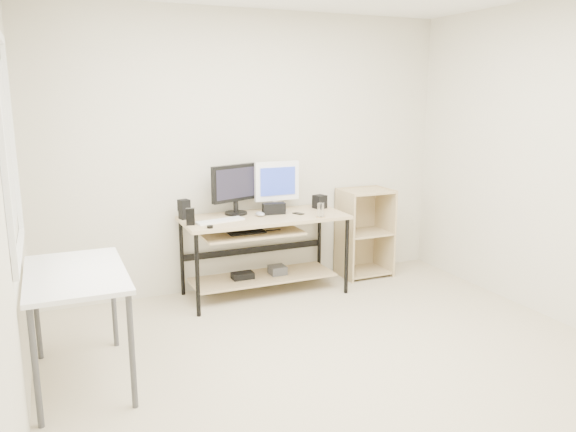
% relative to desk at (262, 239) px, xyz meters
% --- Properties ---
extents(room, '(4.01, 4.01, 2.62)m').
position_rel_desk_xyz_m(room, '(-0.11, -1.62, 0.78)').
color(room, '#C2B495').
rests_on(room, ground).
extents(desk, '(1.50, 0.65, 0.75)m').
position_rel_desk_xyz_m(desk, '(0.00, 0.00, 0.00)').
color(desk, tan).
rests_on(desk, ground).
extents(side_table, '(0.60, 1.00, 0.75)m').
position_rel_desk_xyz_m(side_table, '(-1.65, -1.06, 0.13)').
color(side_table, white).
rests_on(side_table, ground).
extents(shelf_unit, '(0.50, 0.40, 0.90)m').
position_rel_desk_xyz_m(shelf_unit, '(1.18, 0.16, -0.09)').
color(shelf_unit, tan).
rests_on(shelf_unit, ground).
extents(black_monitor, '(0.49, 0.22, 0.46)m').
position_rel_desk_xyz_m(black_monitor, '(-0.19, 0.17, 0.48)').
color(black_monitor, black).
rests_on(black_monitor, desk).
extents(white_imac, '(0.44, 0.14, 0.47)m').
position_rel_desk_xyz_m(white_imac, '(0.23, 0.18, 0.48)').
color(white_imac, silver).
rests_on(white_imac, desk).
extents(keyboard, '(0.45, 0.20, 0.02)m').
position_rel_desk_xyz_m(keyboard, '(-0.41, -0.06, 0.22)').
color(keyboard, white).
rests_on(keyboard, desk).
extents(mouse, '(0.09, 0.13, 0.04)m').
position_rel_desk_xyz_m(mouse, '(-0.01, 0.00, 0.23)').
color(mouse, silver).
rests_on(mouse, desk).
extents(center_speaker, '(0.22, 0.12, 0.10)m').
position_rel_desk_xyz_m(center_speaker, '(0.14, 0.04, 0.26)').
color(center_speaker, black).
rests_on(center_speaker, desk).
extents(speaker_left, '(0.11, 0.11, 0.18)m').
position_rel_desk_xyz_m(speaker_left, '(-0.67, 0.16, 0.30)').
color(speaker_left, black).
rests_on(speaker_left, desk).
extents(speaker_right, '(0.13, 0.13, 0.13)m').
position_rel_desk_xyz_m(speaker_right, '(0.65, 0.11, 0.28)').
color(speaker_right, black).
rests_on(speaker_right, desk).
extents(audio_controller, '(0.08, 0.06, 0.15)m').
position_rel_desk_xyz_m(audio_controller, '(-0.68, -0.09, 0.28)').
color(audio_controller, black).
rests_on(audio_controller, desk).
extents(volume_puck, '(0.06, 0.06, 0.02)m').
position_rel_desk_xyz_m(volume_puck, '(-0.56, -0.26, 0.22)').
color(volume_puck, black).
rests_on(volume_puck, desk).
extents(smartphone, '(0.09, 0.12, 0.01)m').
position_rel_desk_xyz_m(smartphone, '(0.35, -0.05, 0.22)').
color(smartphone, black).
rests_on(smartphone, desk).
extents(coaster, '(0.09, 0.09, 0.01)m').
position_rel_desk_xyz_m(coaster, '(0.48, -0.26, 0.21)').
color(coaster, '#AD894E').
rests_on(coaster, desk).
extents(drinking_glass, '(0.07, 0.07, 0.12)m').
position_rel_desk_xyz_m(drinking_glass, '(0.48, -0.26, 0.28)').
color(drinking_glass, white).
rests_on(drinking_glass, coaster).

